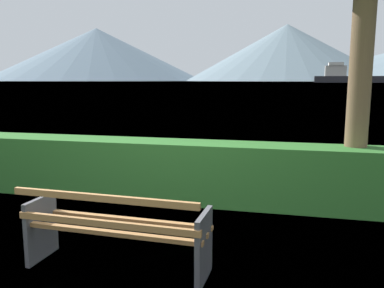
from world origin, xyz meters
name	(u,v)px	position (x,y,z in m)	size (l,w,h in m)	color
ground_plane	(119,267)	(0.00, 0.00, 0.00)	(1400.00, 1400.00, 0.00)	#4C6B33
water_surface	(285,82)	(0.00, 306.96, 0.00)	(620.00, 620.00, 0.00)	#6B8EA3
park_bench	(115,230)	(0.00, -0.06, 0.43)	(1.91, 0.65, 0.87)	#A0703F
hedge_row	(180,171)	(0.00, 2.41, 0.47)	(9.10, 0.69, 0.95)	#2D6B28
cargo_ship_large	(364,77)	(47.76, 261.17, 3.47)	(69.47, 12.81, 12.42)	#232328
distant_hills	(278,56)	(-10.76, 546.50, 32.41)	(826.01, 415.68, 75.52)	slate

